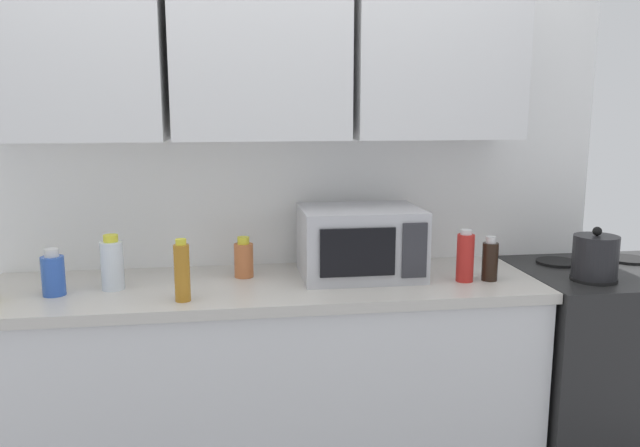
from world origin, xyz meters
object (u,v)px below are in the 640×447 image
bottle_red_sauce (465,257)px  bottle_clear_tall (112,264)px  stove_range (603,370)px  bottle_spice_jar (244,259)px  bottle_soy_dark (490,260)px  bottle_blue_cleaner (53,274)px  microwave (360,242)px  kettle (595,256)px  bottle_amber_vinegar (182,272)px

bottle_red_sauce → bottle_clear_tall: 1.36m
stove_range → bottle_spice_jar: size_ratio=5.52×
bottle_soy_dark → bottle_spice_jar: 0.98m
bottle_spice_jar → bottle_blue_cleaner: size_ratio=0.96×
stove_range → microwave: (-1.07, 0.07, 0.59)m
microwave → bottle_blue_cleaner: microwave is taller
kettle → bottle_clear_tall: bearing=175.5°
microwave → bottle_red_sauce: bearing=-20.0°
bottle_soy_dark → bottle_amber_vinegar: (-1.19, -0.10, 0.03)m
bottle_red_sauce → kettle: bearing=-7.2°
bottle_amber_vinegar → bottle_blue_cleaner: 0.49m
stove_range → bottle_soy_dark: size_ratio=5.17×
kettle → bottle_amber_vinegar: 1.60m
bottle_soy_dark → bottle_amber_vinegar: bottle_amber_vinegar is taller
kettle → bottle_soy_dark: 0.41m
bottle_blue_cleaner → microwave: bearing=5.2°
kettle → bottle_blue_cleaner: size_ratio=1.19×
bottle_amber_vinegar → stove_range: bearing=5.8°
bottle_amber_vinegar → bottle_clear_tall: 0.33m
microwave → bottle_blue_cleaner: 1.17m
kettle → bottle_red_sauce: size_ratio=0.99×
kettle → microwave: (-0.90, 0.21, 0.04)m
stove_range → kettle: kettle is taller
microwave → bottle_clear_tall: 0.96m
bottle_amber_vinegar → bottle_spice_jar: (0.22, 0.29, -0.03)m
bottle_amber_vinegar → bottle_spice_jar: 0.37m
bottle_soy_dark → bottle_clear_tall: bottle_clear_tall is taller
bottle_amber_vinegar → kettle: bearing=1.4°
bottle_clear_tall → bottle_amber_vinegar: bearing=-34.6°
bottle_soy_dark → bottle_spice_jar: bearing=168.7°
bottle_clear_tall → bottle_blue_cleaner: 0.21m
bottle_clear_tall → stove_range: bearing=-0.2°
stove_range → bottle_amber_vinegar: (-1.77, -0.18, 0.56)m
bottle_soy_dark → bottle_clear_tall: bearing=176.7°
kettle → bottle_soy_dark: kettle is taller
bottle_red_sauce → bottle_soy_dark: bearing=-0.8°
bottle_soy_dark → bottle_blue_cleaner: (-1.66, 0.04, -0.00)m
bottle_amber_vinegar → bottle_blue_cleaner: size_ratio=1.30×
bottle_spice_jar → bottle_red_sauce: size_ratio=0.80×
bottle_amber_vinegar → bottle_clear_tall: size_ratio=1.07×
microwave → bottle_red_sauce: microwave is taller
microwave → bottle_spice_jar: 0.48m
kettle → bottle_clear_tall: size_ratio=0.98×
bottle_red_sauce → bottle_clear_tall: bearing=176.5°
bottle_soy_dark → bottle_red_sauce: size_ratio=0.85×
microwave → bottle_blue_cleaner: size_ratio=2.78×
bottle_soy_dark → bottle_blue_cleaner: size_ratio=1.02×
stove_range → bottle_red_sauce: bottle_red_sauce is taller
bottle_blue_cleaner → bottle_spice_jar: bearing=12.6°
stove_range → microwave: microwave is taller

